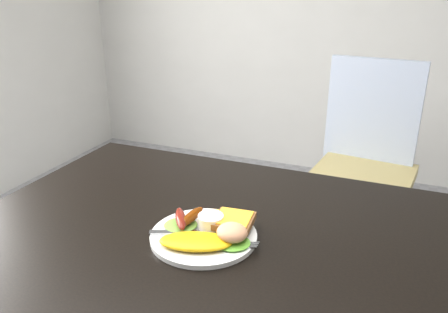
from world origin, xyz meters
name	(u,v)px	position (x,y,z in m)	size (l,w,h in m)	color
dining_table	(223,237)	(0.00, 0.00, 0.73)	(1.20, 0.80, 0.04)	black
dining_chair	(362,177)	(0.23, 1.13, 0.45)	(0.43, 0.43, 0.05)	tan
person	(317,165)	(0.10, 0.64, 0.68)	(0.49, 0.33, 1.36)	navy
plate	(204,236)	(-0.02, -0.05, 0.76)	(0.24, 0.24, 0.01)	white
lettuce_left	(181,225)	(-0.09, -0.04, 0.77)	(0.08, 0.07, 0.01)	#50842D
lettuce_right	(232,242)	(0.05, -0.07, 0.77)	(0.08, 0.07, 0.01)	#4DA51F
omelette	(196,241)	(-0.02, -0.10, 0.77)	(0.16, 0.07, 0.02)	yellow
sausage_a	(181,218)	(-0.09, -0.04, 0.78)	(0.02, 0.10, 0.02)	maroon
sausage_b	(192,216)	(-0.07, -0.03, 0.78)	(0.02, 0.10, 0.02)	#712A00
ramekin	(211,222)	(-0.02, -0.03, 0.78)	(0.06, 0.06, 0.03)	white
toast_a	(225,220)	(0.00, 0.01, 0.77)	(0.07, 0.07, 0.01)	olive
toast_b	(234,221)	(0.03, -0.01, 0.78)	(0.09, 0.09, 0.01)	brown
potato_salad	(232,232)	(0.05, -0.06, 0.79)	(0.07, 0.06, 0.04)	beige
fork	(191,232)	(-0.05, -0.06, 0.76)	(0.18, 0.01, 0.00)	#ADAFB7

